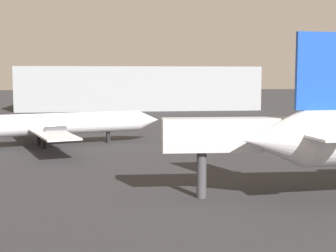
{
  "coord_description": "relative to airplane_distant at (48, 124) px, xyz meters",
  "views": [
    {
      "loc": [
        -2.37,
        -12.07,
        8.8
      ],
      "look_at": [
        4.13,
        37.21,
        3.68
      ],
      "focal_mm": 52.26,
      "sensor_mm": 36.0,
      "label": 1
    }
  ],
  "objects": [
    {
      "name": "jet_bridge",
      "position": [
        22.58,
        -28.29,
        1.69
      ],
      "size": [
        21.26,
        3.16,
        6.0
      ],
      "rotation": [
        0.0,
        0.0,
        -0.05
      ],
      "color": "#B2B7BC",
      "rests_on": "ground_plane"
    },
    {
      "name": "terminal_building",
      "position": [
        16.16,
        70.87,
        2.75
      ],
      "size": [
        61.13,
        25.28,
        11.1
      ],
      "primitive_type": "cube",
      "color": "#999EA3",
      "rests_on": "ground_plane"
    },
    {
      "name": "airplane_distant",
      "position": [
        0.0,
        0.0,
        0.0
      ],
      "size": [
        28.86,
        26.0,
        9.79
      ],
      "rotation": [
        0.0,
        0.0,
        0.3
      ],
      "color": "white",
      "rests_on": "ground_plane"
    }
  ]
}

